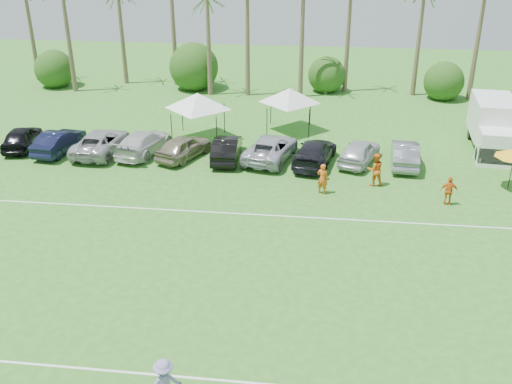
# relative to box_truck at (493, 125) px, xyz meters

# --- Properties ---
(field_lines) EXTENTS (80.00, 12.10, 0.01)m
(field_lines) POSITION_rel_box_truck_xyz_m (-17.00, -17.23, -1.76)
(field_lines) COLOR white
(field_lines) RESTS_ON ground
(palm_tree_0) EXTENTS (2.40, 2.40, 8.90)m
(palm_tree_0) POSITION_rel_box_truck_xyz_m (-39.00, 12.77, 5.71)
(palm_tree_0) COLOR brown
(palm_tree_0) RESTS_ON ground
(palm_tree_4) EXTENTS (2.40, 2.40, 8.90)m
(palm_tree_4) POSITION_rel_box_truck_xyz_m (-21.00, 12.77, 5.71)
(palm_tree_4) COLOR brown
(palm_tree_4) RESTS_ON ground
(palm_tree_8) EXTENTS (2.40, 2.40, 8.90)m
(palm_tree_8) POSITION_rel_box_truck_xyz_m (-4.00, 12.77, 5.71)
(palm_tree_8) COLOR brown
(palm_tree_8) RESTS_ON ground
(bush_tree_0) EXTENTS (4.00, 4.00, 4.00)m
(bush_tree_0) POSITION_rel_box_truck_xyz_m (-36.00, 13.77, 0.03)
(bush_tree_0) COLOR brown
(bush_tree_0) RESTS_ON ground
(bush_tree_1) EXTENTS (4.00, 4.00, 4.00)m
(bush_tree_1) POSITION_rel_box_truck_xyz_m (-23.00, 13.77, 0.03)
(bush_tree_1) COLOR brown
(bush_tree_1) RESTS_ON ground
(bush_tree_2) EXTENTS (4.00, 4.00, 4.00)m
(bush_tree_2) POSITION_rel_box_truck_xyz_m (-11.00, 13.77, 0.03)
(bush_tree_2) COLOR brown
(bush_tree_2) RESTS_ON ground
(bush_tree_3) EXTENTS (4.00, 4.00, 4.00)m
(bush_tree_3) POSITION_rel_box_truck_xyz_m (-1.00, 13.77, 0.03)
(bush_tree_3) COLOR brown
(bush_tree_3) RESTS_ON ground
(sideline_player_a) EXTENTS (0.76, 0.63, 1.77)m
(sideline_player_a) POSITION_rel_box_truck_xyz_m (-11.05, -8.17, -0.88)
(sideline_player_a) COLOR #D05917
(sideline_player_a) RESTS_ON ground
(sideline_player_b) EXTENTS (1.09, 0.92, 1.97)m
(sideline_player_b) POSITION_rel_box_truck_xyz_m (-8.07, -6.71, -0.78)
(sideline_player_b) COLOR orange
(sideline_player_b) RESTS_ON ground
(sideline_player_c) EXTENTS (0.98, 0.48, 1.62)m
(sideline_player_c) POSITION_rel_box_truck_xyz_m (-4.30, -8.82, -0.96)
(sideline_player_c) COLOR orange
(sideline_player_c) RESTS_ON ground
(box_truck) EXTENTS (3.02, 6.62, 3.31)m
(box_truck) POSITION_rel_box_truck_xyz_m (0.00, 0.00, 0.00)
(box_truck) COLOR white
(box_truck) RESTS_ON ground
(canopy_tent_left) EXTENTS (4.75, 4.75, 3.84)m
(canopy_tent_left) POSITION_rel_box_truck_xyz_m (-19.78, -0.12, 1.52)
(canopy_tent_left) COLOR black
(canopy_tent_left) RESTS_ON ground
(canopy_tent_right) EXTENTS (4.55, 4.55, 3.69)m
(canopy_tent_right) POSITION_rel_box_truck_xyz_m (-13.61, 2.39, 1.39)
(canopy_tent_right) COLOR black
(canopy_tent_right) RESTS_ON ground
(frisbee_player) EXTENTS (1.35, 1.07, 1.75)m
(frisbee_player) POSITION_rel_box_truck_xyz_m (-15.71, -24.46, -0.89)
(frisbee_player) COLOR #827CB0
(frisbee_player) RESTS_ON ground
(parked_car_0) EXTENTS (2.51, 4.66, 1.51)m
(parked_car_0) POSITION_rel_box_truck_xyz_m (-31.22, -3.34, -1.02)
(parked_car_0) COLOR black
(parked_car_0) RESTS_ON ground
(parked_car_1) EXTENTS (2.12, 4.73, 1.51)m
(parked_car_1) POSITION_rel_box_truck_xyz_m (-28.42, -3.78, -1.02)
(parked_car_1) COLOR black
(parked_car_1) RESTS_ON ground
(parked_car_2) EXTENTS (2.71, 5.51, 1.51)m
(parked_car_2) POSITION_rel_box_truck_xyz_m (-25.62, -3.61, -1.02)
(parked_car_2) COLOR #A4A5A6
(parked_car_2) RESTS_ON ground
(parked_car_3) EXTENTS (3.10, 5.51, 1.51)m
(parked_car_3) POSITION_rel_box_truck_xyz_m (-22.81, -3.36, -1.02)
(parked_car_3) COLOR silver
(parked_car_3) RESTS_ON ground
(parked_car_4) EXTENTS (3.35, 4.76, 1.51)m
(parked_car_4) POSITION_rel_box_truck_xyz_m (-20.01, -3.81, -1.02)
(parked_car_4) COLOR gray
(parked_car_4) RESTS_ON ground
(parked_car_5) EXTENTS (1.84, 4.65, 1.51)m
(parked_car_5) POSITION_rel_box_truck_xyz_m (-17.21, -3.77, -1.02)
(parked_car_5) COLOR black
(parked_car_5) RESTS_ON ground
(parked_car_6) EXTENTS (3.62, 5.83, 1.51)m
(parked_car_6) POSITION_rel_box_truck_xyz_m (-14.40, -3.42, -1.02)
(parked_car_6) COLOR #ABADB5
(parked_car_6) RESTS_ON ground
(parked_car_7) EXTENTS (3.04, 5.49, 1.51)m
(parked_car_7) POSITION_rel_box_truck_xyz_m (-11.60, -3.83, -1.02)
(parked_car_7) COLOR black
(parked_car_7) RESTS_ON ground
(parked_car_8) EXTENTS (3.16, 4.76, 1.51)m
(parked_car_8) POSITION_rel_box_truck_xyz_m (-8.79, -3.36, -1.02)
(parked_car_8) COLOR #B9B9BE
(parked_car_8) RESTS_ON ground
(parked_car_9) EXTENTS (1.93, 4.68, 1.51)m
(parked_car_9) POSITION_rel_box_truck_xyz_m (-5.99, -3.35, -1.02)
(parked_car_9) COLOR slate
(parked_car_9) RESTS_ON ground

